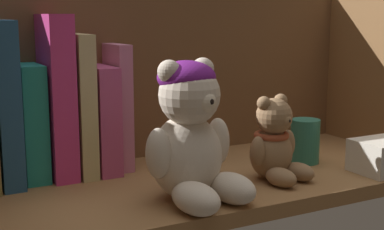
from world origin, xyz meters
TOP-DOWN VIEW (x-y plane):
  - shelf_board at (0.00, 0.00)cm, footprint 67.79×28.41cm
  - shelf_back_panel at (0.00, 14.80)cm, footprint 70.19×1.20cm
  - book_2 at (-26.15, 11.36)cm, footprint 2.82×13.28cm
  - book_3 at (-22.78, 11.36)cm, footprint 3.24×10.32cm
  - book_4 at (-19.15, 11.36)cm, footprint 3.37×12.19cm
  - book_5 at (-15.97, 11.36)cm, footprint 2.34×12.61cm
  - book_6 at (-12.87, 11.36)cm, footprint 3.17×12.53cm
  - book_7 at (-9.94, 11.36)cm, footprint 2.00×9.34cm
  - teddy_bear_larger at (-7.38, -7.82)cm, footprint 13.22×13.65cm
  - teddy_bear_smaller at (6.92, -5.62)cm, footprint 9.07×9.30cm
  - pillar_candle at (16.47, -0.59)cm, footprint 4.52×4.52cm

SIDE VIEW (x-z plane):
  - shelf_board at x=0.00cm, z-range 0.00..2.00cm
  - pillar_candle at x=16.47cm, z-range 2.00..8.82cm
  - teddy_bear_smaller at x=6.92cm, z-range 1.13..12.99cm
  - book_6 at x=-12.87cm, z-range 2.00..17.48cm
  - book_3 at x=-22.78cm, z-range 2.00..18.07cm
  - teddy_bear_larger at x=-7.38cm, z-range 1.55..19.05cm
  - book_7 at x=-9.94cm, z-range 2.00..20.50cm
  - book_5 at x=-15.97cm, z-range 2.00..22.08cm
  - book_2 at x=-26.15cm, z-range 2.00..24.02cm
  - book_4 at x=-19.15cm, z-range 2.00..24.78cm
  - shelf_back_panel at x=0.00cm, z-range 0.00..29.08cm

